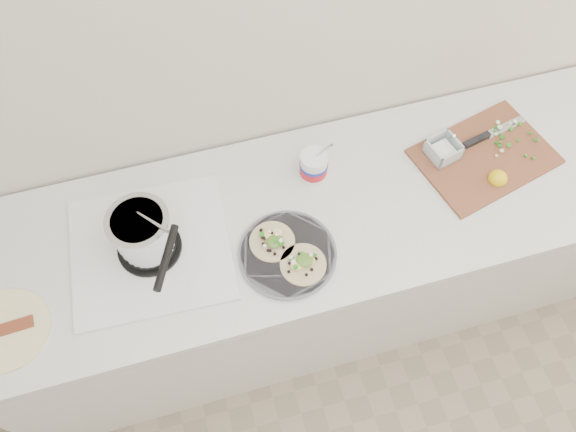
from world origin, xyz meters
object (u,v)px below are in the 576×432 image
object	(u,v)px
taco_plate	(287,253)
cutboard	(482,153)
stove	(146,239)
bacon_plate	(6,330)
tub	(315,164)

from	to	relation	value
taco_plate	cutboard	bearing A→B (deg)	13.80
stove	bacon_plate	bearing A→B (deg)	-159.22
bacon_plate	cutboard	bearing A→B (deg)	6.92
taco_plate	cutboard	distance (m)	0.75
stove	tub	distance (m)	0.58
taco_plate	tub	distance (m)	0.31
tub	bacon_plate	distance (m)	1.04
stove	cutboard	xyz separation A→B (m)	(1.13, 0.05, -0.06)
taco_plate	bacon_plate	world-z (taller)	taco_plate
cutboard	bacon_plate	distance (m)	1.58
tub	taco_plate	bearing A→B (deg)	-122.55
stove	tub	size ratio (longest dim) A/B	2.41
taco_plate	stove	bearing A→B (deg)	161.87
taco_plate	cutboard	size ratio (longest dim) A/B	0.60
taco_plate	bacon_plate	bearing A→B (deg)	-179.25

